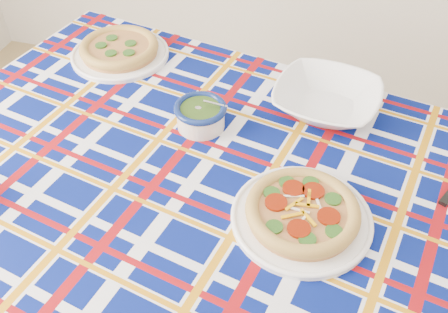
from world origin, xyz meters
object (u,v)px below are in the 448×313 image
(dining_table, at_px, (229,204))
(serving_bowl, at_px, (327,99))
(main_focaccia_plate, at_px, (302,211))
(pesto_bowl, at_px, (201,114))

(dining_table, xyz_separation_m, serving_bowl, (0.19, 0.35, 0.12))
(dining_table, bearing_deg, serving_bowl, 73.33)
(main_focaccia_plate, bearing_deg, pesto_bowl, 141.37)
(main_focaccia_plate, distance_m, serving_bowl, 0.42)
(dining_table, relative_size, serving_bowl, 6.40)
(serving_bowl, bearing_deg, pesto_bowl, -152.52)
(dining_table, relative_size, pesto_bowl, 13.17)
(main_focaccia_plate, bearing_deg, dining_table, 159.28)
(dining_table, distance_m, pesto_bowl, 0.26)
(pesto_bowl, xyz_separation_m, serving_bowl, (0.32, 0.17, -0.01))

